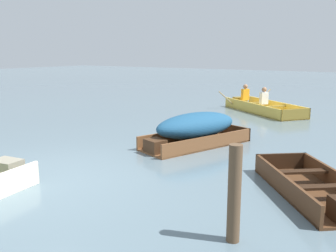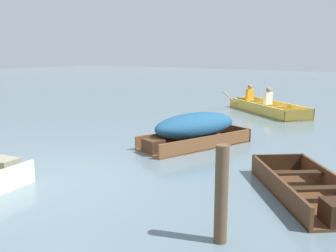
# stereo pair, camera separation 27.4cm
# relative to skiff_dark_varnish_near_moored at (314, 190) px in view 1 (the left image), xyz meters

# --- Properties ---
(ground_plane) EXTENTS (80.00, 80.00, 0.00)m
(ground_plane) POSITION_rel_skiff_dark_varnish_near_moored_xyz_m (-4.15, -1.70, -0.12)
(ground_plane) COLOR slate
(skiff_dark_varnish_near_moored) EXTENTS (2.28, 2.49, 0.34)m
(skiff_dark_varnish_near_moored) POSITION_rel_skiff_dark_varnish_near_moored_xyz_m (0.00, 0.00, 0.00)
(skiff_dark_varnish_near_moored) COLOR #4C2D19
(skiff_dark_varnish_near_moored) RESTS_ON ground
(skiff_wooden_brown_mid_moored) EXTENTS (1.85, 2.93, 0.80)m
(skiff_wooden_brown_mid_moored) POSITION_rel_skiff_dark_varnish_near_moored_xyz_m (-3.09, 1.81, 0.31)
(skiff_wooden_brown_mid_moored) COLOR brown
(skiff_wooden_brown_mid_moored) RESTS_ON ground
(rowboat_yellow_with_crew) EXTENTS (3.64, 3.31, 0.93)m
(rowboat_yellow_with_crew) POSITION_rel_skiff_dark_varnish_near_moored_xyz_m (-3.60, 7.76, 0.06)
(rowboat_yellow_with_crew) COLOR #E5BC47
(rowboat_yellow_with_crew) RESTS_ON ground
(mooring_post) EXTENTS (0.16, 0.16, 1.18)m
(mooring_post) POSITION_rel_skiff_dark_varnish_near_moored_xyz_m (-0.51, -1.96, 0.47)
(mooring_post) COLOR brown
(mooring_post) RESTS_ON ground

